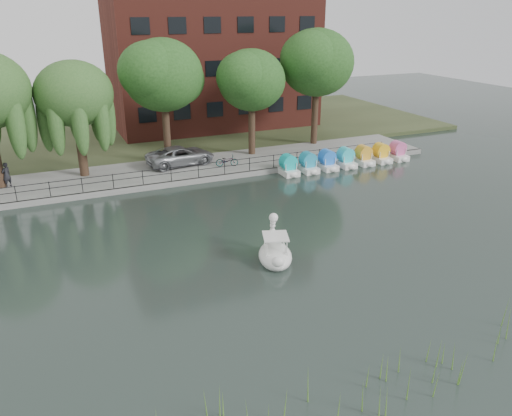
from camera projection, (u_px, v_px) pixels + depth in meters
ground_plane at (279, 261)px, 24.90m from camera, size 120.00×120.00×0.00m
promenade at (188, 169)px, 38.44m from camera, size 40.00×6.00×0.40m
kerb at (200, 180)px, 35.93m from camera, size 40.00×0.25×0.40m
land_strip at (149, 131)px, 50.37m from camera, size 60.00×22.00×0.36m
railing at (198, 167)px, 35.75m from camera, size 32.00×0.05×1.00m
apartment_building at (212, 34)px, 49.52m from camera, size 20.00×10.07×18.00m
willow_mid at (74, 94)px, 34.27m from camera, size 5.32×5.32×8.15m
broadleaf_center at (163, 76)px, 37.22m from camera, size 6.00×6.00×9.25m
broadleaf_right at (252, 81)px, 39.64m from camera, size 5.40×5.40×8.32m
broadleaf_far at (317, 63)px, 42.53m from camera, size 6.30×6.30×9.71m
minivan at (181, 154)px, 38.55m from camera, size 3.60×6.37×1.68m
bicycle at (227, 160)px, 38.32m from camera, size 1.04×1.82×1.00m
pedestrian at (6, 173)px, 33.67m from camera, size 0.85×0.84×1.98m
swan_boat at (275, 252)px, 24.75m from camera, size 2.40×3.01×2.22m
pedal_boat_row at (346, 159)px, 39.56m from camera, size 11.35×1.70×1.40m
reed_bank at (450, 352)px, 17.33m from camera, size 24.00×2.40×1.20m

